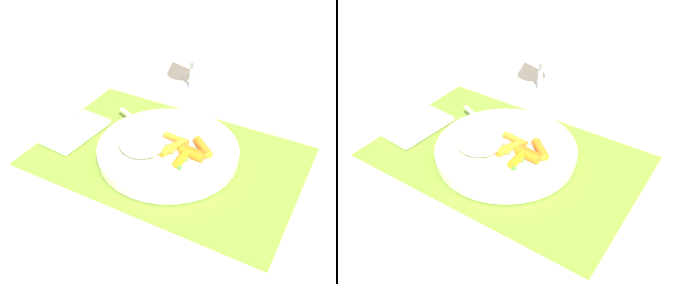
% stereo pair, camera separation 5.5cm
% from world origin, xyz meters
% --- Properties ---
extents(ground_plane, '(2.40, 2.40, 0.00)m').
position_xyz_m(ground_plane, '(0.00, 0.00, 0.00)').
color(ground_plane, beige).
extents(placemat, '(0.48, 0.31, 0.01)m').
position_xyz_m(placemat, '(0.00, 0.00, 0.00)').
color(placemat, olive).
rests_on(placemat, ground_plane).
extents(plate, '(0.26, 0.26, 0.02)m').
position_xyz_m(plate, '(0.00, 0.00, 0.02)').
color(plate, silver).
rests_on(plate, placemat).
extents(rice_mound, '(0.08, 0.08, 0.03)m').
position_xyz_m(rice_mound, '(-0.04, -0.03, 0.04)').
color(rice_mound, beige).
rests_on(rice_mound, plate).
extents(carrot_portion, '(0.10, 0.09, 0.02)m').
position_xyz_m(carrot_portion, '(0.04, -0.00, 0.03)').
color(carrot_portion, orange).
rests_on(carrot_portion, plate).
extents(pea_scatter, '(0.07, 0.10, 0.01)m').
position_xyz_m(pea_scatter, '(0.03, -0.01, 0.03)').
color(pea_scatter, '#579534').
rests_on(pea_scatter, plate).
extents(fork, '(0.19, 0.09, 0.01)m').
position_xyz_m(fork, '(-0.03, 0.01, 0.03)').
color(fork, silver).
rests_on(fork, plate).
extents(wine_glass, '(0.07, 0.07, 0.16)m').
position_xyz_m(wine_glass, '(-0.07, 0.25, 0.12)').
color(wine_glass, silver).
rests_on(wine_glass, ground_plane).
extents(napkin, '(0.08, 0.13, 0.01)m').
position_xyz_m(napkin, '(-0.19, -0.03, 0.01)').
color(napkin, white).
rests_on(napkin, placemat).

